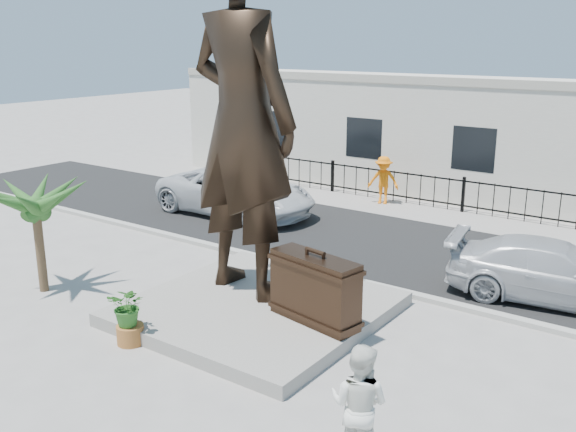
{
  "coord_description": "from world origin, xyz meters",
  "views": [
    {
      "loc": [
        7.88,
        -9.01,
        6.07
      ],
      "look_at": [
        0.0,
        2.0,
        2.3
      ],
      "focal_mm": 40.0,
      "sensor_mm": 36.0,
      "label": 1
    }
  ],
  "objects_px": {
    "statue": "(243,122)",
    "car_white": "(236,192)",
    "suitcase": "(315,289)",
    "tourist": "(359,405)"
  },
  "relations": [
    {
      "from": "tourist",
      "to": "statue",
      "type": "bearing_deg",
      "value": -42.11
    },
    {
      "from": "statue",
      "to": "suitcase",
      "type": "height_order",
      "value": "statue"
    },
    {
      "from": "statue",
      "to": "car_white",
      "type": "relative_size",
      "value": 1.35
    },
    {
      "from": "suitcase",
      "to": "tourist",
      "type": "height_order",
      "value": "tourist"
    },
    {
      "from": "statue",
      "to": "tourist",
      "type": "xyz_separation_m",
      "value": [
        5.2,
        -3.76,
        -3.33
      ]
    },
    {
      "from": "statue",
      "to": "tourist",
      "type": "distance_m",
      "value": 7.22
    },
    {
      "from": "statue",
      "to": "car_white",
      "type": "distance_m",
      "value": 8.55
    },
    {
      "from": "tourist",
      "to": "suitcase",
      "type": "bearing_deg",
      "value": -54.29
    },
    {
      "from": "statue",
      "to": "tourist",
      "type": "height_order",
      "value": "statue"
    },
    {
      "from": "statue",
      "to": "tourist",
      "type": "bearing_deg",
      "value": 149.77
    }
  ]
}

